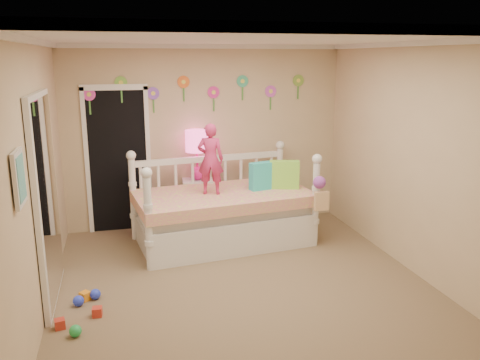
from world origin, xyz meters
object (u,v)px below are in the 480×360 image
object	(u,v)px
child	(210,159)
daybed	(223,197)
nightstand	(198,204)
table_lamp	(197,147)

from	to	relation	value
child	daybed	bearing A→B (deg)	-149.02
daybed	child	distance (m)	0.56
nightstand	table_lamp	size ratio (longest dim) A/B	1.00
daybed	child	size ratio (longest dim) A/B	2.50
daybed	child	bearing A→B (deg)	-172.84
nightstand	table_lamp	world-z (taller)	table_lamp
nightstand	table_lamp	xyz separation A→B (m)	(0.00, 0.00, 0.83)
child	table_lamp	world-z (taller)	child
nightstand	child	bearing A→B (deg)	-79.84
daybed	nightstand	distance (m)	0.76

